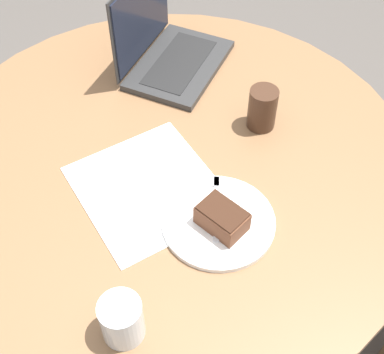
% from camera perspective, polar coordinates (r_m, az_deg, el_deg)
% --- Properties ---
extents(ground_plane, '(12.00, 12.00, 0.00)m').
position_cam_1_polar(ground_plane, '(1.83, -1.78, -12.70)').
color(ground_plane, '#4C4742').
extents(dining_table, '(1.17, 1.17, 0.70)m').
position_cam_1_polar(dining_table, '(1.35, -2.35, -1.65)').
color(dining_table, brown).
rests_on(dining_table, ground_plane).
extents(paper_document, '(0.38, 0.37, 0.00)m').
position_cam_1_polar(paper_document, '(1.19, -4.69, -1.20)').
color(paper_document, white).
rests_on(paper_document, dining_table).
extents(plate, '(0.24, 0.24, 0.01)m').
position_cam_1_polar(plate, '(1.13, 2.83, -4.78)').
color(plate, white).
rests_on(plate, dining_table).
extents(cake_slice, '(0.12, 0.11, 0.05)m').
position_cam_1_polar(cake_slice, '(1.09, 3.23, -4.38)').
color(cake_slice, brown).
rests_on(cake_slice, plate).
extents(fork, '(0.17, 0.07, 0.00)m').
position_cam_1_polar(fork, '(1.15, 2.62, -2.54)').
color(fork, silver).
rests_on(fork, plate).
extents(coffee_glass, '(0.07, 0.07, 0.11)m').
position_cam_1_polar(coffee_glass, '(1.30, 7.51, 7.26)').
color(coffee_glass, '#3D2619').
rests_on(coffee_glass, dining_table).
extents(water_glass, '(0.08, 0.08, 0.09)m').
position_cam_1_polar(water_glass, '(0.98, -7.50, -14.85)').
color(water_glass, silver).
rests_on(water_glass, dining_table).
extents(laptop, '(0.37, 0.35, 0.25)m').
position_cam_1_polar(laptop, '(1.47, -2.59, 13.41)').
color(laptop, '#2D2D2D').
rests_on(laptop, dining_table).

